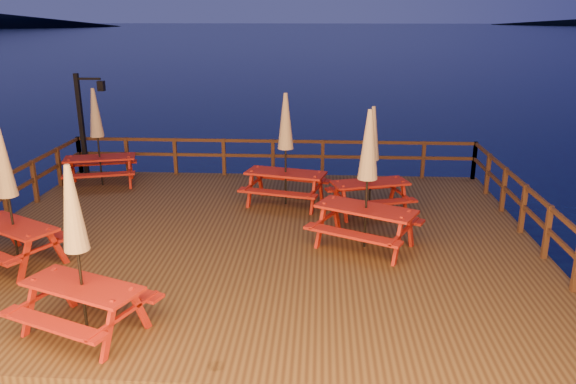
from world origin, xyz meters
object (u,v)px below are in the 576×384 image
lamp_post (86,116)px  picnic_table_1 (367,178)px  picnic_table_0 (77,249)px  picnic_table_2 (97,136)px

lamp_post → picnic_table_1: (7.73, -4.89, -0.30)m
picnic_table_0 → picnic_table_2: (-2.61, 7.47, 0.04)m
picnic_table_0 → picnic_table_2: 7.91m
picnic_table_1 → picnic_table_2: size_ratio=1.06×
lamp_post → picnic_table_1: 9.15m
lamp_post → picnic_table_0: size_ratio=1.14×
lamp_post → picnic_table_2: size_ratio=1.11×
lamp_post → picnic_table_0: (3.27, -8.40, -0.42)m
lamp_post → picnic_table_2: lamp_post is taller
picnic_table_0 → lamp_post: bearing=133.2°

